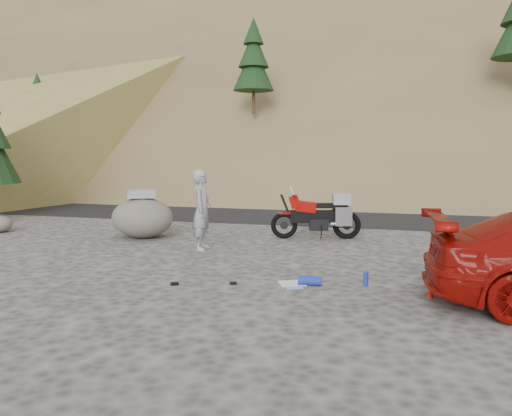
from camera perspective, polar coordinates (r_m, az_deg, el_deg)
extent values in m
plane|color=#3C3A38|center=(10.41, -0.04, -6.38)|extent=(140.00, 140.00, 0.00)
cube|color=black|center=(19.12, 7.21, -0.63)|extent=(120.00, 7.00, 0.05)
cube|color=brown|center=(40.20, 14.79, 14.25)|extent=(110.00, 51.90, 46.72)
cube|color=brown|center=(40.25, 14.80, 14.68)|extent=(110.00, 43.28, 36.46)
cube|color=brown|center=(60.93, 15.23, 17.15)|extent=(120.00, 40.00, 30.00)
cylinder|color=#3A2615|center=(24.86, -0.27, 12.31)|extent=(0.17, 0.17, 1.40)
cone|color=black|center=(25.07, -0.28, 15.83)|extent=(2.00, 2.00, 2.25)
cone|color=black|center=(25.22, -0.28, 17.74)|extent=(1.50, 1.50, 1.76)
cone|color=black|center=(25.40, -0.28, 19.62)|extent=(1.00, 1.00, 1.26)
cylinder|color=#3A2615|center=(33.11, -23.50, 7.99)|extent=(0.15, 0.15, 1.26)
cone|color=black|center=(33.19, -23.60, 10.39)|extent=(1.80, 1.80, 2.03)
cone|color=black|center=(33.26, -23.66, 11.70)|extent=(1.35, 1.35, 1.58)
cone|color=black|center=(33.35, -23.72, 13.01)|extent=(0.90, 0.90, 1.13)
torus|color=black|center=(13.40, 3.23, -1.98)|extent=(0.73, 0.31, 0.72)
cylinder|color=black|center=(13.40, 3.23, -1.98)|extent=(0.23, 0.12, 0.22)
torus|color=black|center=(13.59, 10.34, -1.96)|extent=(0.77, 0.35, 0.76)
cylinder|color=black|center=(13.59, 10.34, -1.96)|extent=(0.25, 0.15, 0.24)
cylinder|color=black|center=(13.35, 3.61, -0.28)|extent=(0.41, 0.17, 0.88)
cylinder|color=black|center=(13.32, 4.28, 1.49)|extent=(0.22, 0.66, 0.05)
cube|color=black|center=(13.44, 6.71, -0.97)|extent=(1.33, 0.59, 0.33)
cube|color=black|center=(13.48, 7.16, -1.88)|extent=(0.56, 0.44, 0.30)
cube|color=#930C08|center=(13.38, 5.66, 0.19)|extent=(0.64, 0.46, 0.34)
cube|color=#930C08|center=(13.34, 4.41, 0.74)|extent=(0.41, 0.44, 0.38)
cube|color=silver|center=(13.31, 4.10, 1.96)|extent=(0.21, 0.35, 0.28)
cube|color=black|center=(13.44, 7.88, 0.28)|extent=(0.64, 0.39, 0.13)
cube|color=black|center=(13.50, 9.61, 0.09)|extent=(0.42, 0.29, 0.11)
cube|color=#AAAAAF|center=(13.26, 9.98, -0.97)|extent=(0.45, 0.24, 0.49)
cube|color=#AAAAAF|center=(13.81, 9.59, -0.68)|extent=(0.45, 0.24, 0.49)
cube|color=#97989D|center=(13.48, 9.72, 1.01)|extent=(0.54, 0.48, 0.28)
cube|color=#930C08|center=(13.36, 3.24, -0.60)|extent=(0.35, 0.21, 0.04)
cylinder|color=black|center=(13.32, 7.48, -2.79)|extent=(0.08, 0.23, 0.40)
cylinder|color=#AAAAAF|center=(13.40, 9.55, -1.74)|extent=(0.50, 0.22, 0.14)
imported|color=#97989D|center=(12.01, -6.11, -4.71)|extent=(0.52, 0.73, 1.90)
ellipsoid|color=#534E47|center=(13.82, -12.85, -1.09)|extent=(1.99, 1.82, 1.09)
cube|color=#97989D|center=(13.76, -12.91, 1.53)|extent=(0.81, 0.74, 0.18)
cube|color=white|center=(8.88, 4.13, -8.59)|extent=(0.56, 0.54, 0.01)
cylinder|color=#1A2CA0|center=(8.78, 6.18, -8.28)|extent=(0.42, 0.20, 0.16)
cylinder|color=#1A2CA0|center=(8.88, 12.44, -7.97)|extent=(0.09, 0.09, 0.24)
cone|color=red|center=(8.49, 19.31, -9.11)|extent=(0.15, 0.15, 0.16)
cube|color=black|center=(8.84, -2.63, -8.57)|extent=(0.14, 0.12, 0.03)
cube|color=black|center=(8.89, -9.30, -8.54)|extent=(0.16, 0.15, 0.04)
cube|color=#8CA8D8|center=(8.64, 4.37, -9.02)|extent=(0.34, 0.30, 0.01)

